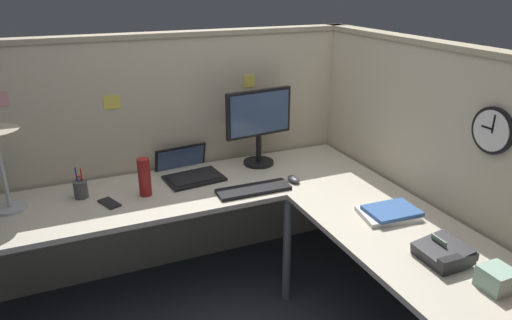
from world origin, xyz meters
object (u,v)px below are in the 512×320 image
(cell_phone, at_px, (109,203))
(wall_clock, at_px, (493,130))
(monitor, at_px, (259,122))
(pen_cup, at_px, (81,189))
(computer_mouse, at_px, (294,179))
(tissue_box, at_px, (497,279))
(book_stack, at_px, (390,213))
(office_phone, at_px, (444,254))
(laptop, at_px, (188,171))
(thermos_flask, at_px, (144,177))
(keyboard, at_px, (254,189))

(cell_phone, distance_m, wall_clock, 1.96)
(monitor, distance_m, pen_cup, 1.15)
(computer_mouse, bearing_deg, tissue_box, -78.41)
(tissue_box, bearing_deg, computer_mouse, 101.59)
(pen_cup, xyz_separation_m, book_stack, (1.45, -0.87, -0.03))
(pen_cup, distance_m, office_phone, 1.90)
(laptop, distance_m, book_stack, 1.25)
(office_phone, bearing_deg, monitor, 101.69)
(office_phone, bearing_deg, thermos_flask, 131.96)
(laptop, distance_m, wall_clock, 1.72)
(computer_mouse, distance_m, thermos_flask, 0.88)
(keyboard, height_order, thermos_flask, thermos_flask)
(pen_cup, xyz_separation_m, thermos_flask, (0.34, -0.11, 0.06))
(monitor, xyz_separation_m, cell_phone, (-0.99, -0.22, -0.29))
(office_phone, relative_size, wall_clock, 0.95)
(keyboard, distance_m, pen_cup, 0.97)
(keyboard, xyz_separation_m, office_phone, (0.48, -0.98, 0.03))
(laptop, height_order, keyboard, laptop)
(laptop, bearing_deg, keyboard, -54.65)
(tissue_box, xyz_separation_m, wall_clock, (0.30, 0.39, 0.46))
(keyboard, bearing_deg, laptop, 126.12)
(cell_phone, xyz_separation_m, wall_clock, (1.62, -0.99, 0.50))
(laptop, distance_m, computer_mouse, 0.67)
(laptop, relative_size, tissue_box, 3.47)
(laptop, xyz_separation_m, wall_clock, (1.11, -1.22, 0.48))
(monitor, bearing_deg, wall_clock, -62.17)
(keyboard, height_order, computer_mouse, computer_mouse)
(keyboard, bearing_deg, book_stack, -45.85)
(tissue_box, height_order, wall_clock, wall_clock)
(thermos_flask, bearing_deg, office_phone, -48.04)
(thermos_flask, distance_m, book_stack, 1.35)
(pen_cup, bearing_deg, laptop, 7.76)
(tissue_box, bearing_deg, book_stack, 90.19)
(pen_cup, bearing_deg, cell_phone, -47.60)
(laptop, relative_size, computer_mouse, 4.01)
(computer_mouse, distance_m, pen_cup, 1.23)
(computer_mouse, relative_size, tissue_box, 0.87)
(laptop, distance_m, pen_cup, 0.65)
(computer_mouse, height_order, pen_cup, pen_cup)
(monitor, xyz_separation_m, tissue_box, (0.33, -1.59, -0.25))
(pen_cup, height_order, cell_phone, pen_cup)
(laptop, height_order, book_stack, laptop)
(cell_phone, bearing_deg, keyboard, -33.76)
(cell_phone, height_order, book_stack, book_stack)
(computer_mouse, xyz_separation_m, office_phone, (0.20, -1.01, 0.02))
(cell_phone, xyz_separation_m, thermos_flask, (0.21, 0.04, 0.10))
(book_stack, distance_m, tissue_box, 0.65)
(book_stack, height_order, tissue_box, tissue_box)
(laptop, relative_size, cell_phone, 2.89)
(cell_phone, xyz_separation_m, book_stack, (1.32, -0.72, 0.02))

